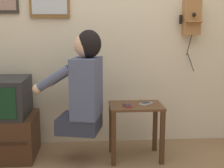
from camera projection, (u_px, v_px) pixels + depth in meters
The scene contains 6 objects.
wall_back at pixel (99, 22), 3.19m from camera, with size 6.80×0.05×2.55m.
side_table at pixel (136, 118), 2.90m from camera, with size 0.49×0.36×0.52m.
person at pixel (84, 84), 2.76m from camera, with size 0.62×0.49×0.91m.
wall_phone_antique at pixel (191, 17), 3.17m from camera, with size 0.21×0.19×0.76m.
cell_phone_held at pixel (127, 105), 2.83m from camera, with size 0.07×0.13×0.01m.
cell_phone_spare at pixel (146, 103), 2.90m from camera, with size 0.13×0.12×0.01m.
Camera 1 is at (-0.10, -2.16, 1.23)m, focal length 50.00 mm.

